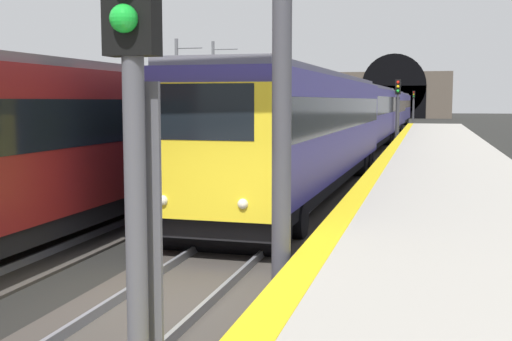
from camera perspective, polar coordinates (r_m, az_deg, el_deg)
ground_plane at (r=10.45m, az=-7.85°, el=-11.70°), size 320.00×320.00×0.00m
platform_right at (r=9.58m, az=18.34°, el=-10.57°), size 112.00×4.93×0.97m
platform_right_edge_strip at (r=9.56m, az=4.97°, el=-7.28°), size 112.00×0.50×0.01m
track_main_line at (r=10.44m, az=-7.85°, el=-11.48°), size 160.00×2.97×0.21m
train_main_approaching at (r=49.92m, az=10.34°, el=5.05°), size 77.18×3.26×4.05m
train_adjacent_platform at (r=24.66m, az=-4.41°, el=4.11°), size 37.02×2.87×4.93m
railway_signal_near at (r=4.82m, az=-10.53°, el=1.24°), size 0.39×0.38×4.56m
railway_signal_mid at (r=46.81m, az=12.28°, el=5.59°), size 0.39×0.38×4.65m
railway_signal_far at (r=99.02m, az=13.62°, el=5.76°), size 0.39×0.38×4.58m
tunnel_portal at (r=120.34m, az=11.97°, el=6.49°), size 2.62×20.17×11.45m
catenary_mast_near at (r=48.79m, az=-3.72°, el=6.93°), size 0.22×1.99×7.53m
catenary_mast_far at (r=41.94m, az=-6.89°, el=6.70°), size 0.22×1.82×7.06m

